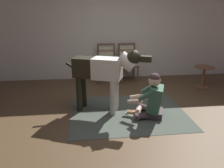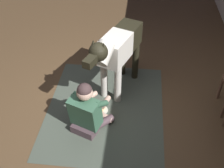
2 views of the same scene
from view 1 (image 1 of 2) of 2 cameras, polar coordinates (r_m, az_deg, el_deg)
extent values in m
plane|color=brown|center=(4.13, 5.47, -8.18)|extent=(15.48, 15.48, 0.00)
cube|color=silver|center=(6.22, 0.85, 13.39)|extent=(8.94, 0.10, 2.60)
cube|color=#464F44|center=(4.28, 4.05, -7.08)|extent=(2.11, 1.72, 0.01)
cylinder|color=brown|center=(5.78, 0.82, 2.00)|extent=(0.04, 0.04, 0.42)
cylinder|color=brown|center=(5.76, -3.31, 1.90)|extent=(0.04, 0.04, 0.42)
cylinder|color=brown|center=(6.18, 0.47, 3.08)|extent=(0.04, 0.04, 0.42)
cylinder|color=brown|center=(6.16, -3.39, 3.00)|extent=(0.04, 0.04, 0.42)
cube|color=brown|center=(5.91, -1.37, 4.66)|extent=(0.48, 0.48, 0.04)
cube|color=beige|center=(5.90, -1.37, 5.02)|extent=(0.44, 0.44, 0.04)
cylinder|color=brown|center=(6.07, 0.49, 7.73)|extent=(0.04, 0.04, 0.52)
cylinder|color=brown|center=(6.05, -3.48, 7.66)|extent=(0.04, 0.04, 0.52)
cube|color=brown|center=(6.01, -1.51, 9.95)|extent=(0.46, 0.06, 0.04)
cube|color=beige|center=(6.06, -1.49, 7.61)|extent=(0.38, 0.07, 0.40)
cube|color=#906D50|center=(6.04, -1.50, 8.44)|extent=(0.39, 0.07, 0.06)
cube|color=#906D50|center=(6.07, -1.48, 6.78)|extent=(0.39, 0.07, 0.06)
cylinder|color=brown|center=(5.91, 6.50, 2.23)|extent=(0.04, 0.04, 0.42)
cylinder|color=brown|center=(5.81, 2.55, 2.04)|extent=(0.04, 0.04, 0.42)
cylinder|color=brown|center=(6.29, 5.44, 3.28)|extent=(0.04, 0.04, 0.42)
cylinder|color=brown|center=(6.20, 1.72, 3.11)|extent=(0.04, 0.04, 0.42)
cube|color=brown|center=(5.99, 4.10, 4.80)|extent=(0.49, 0.49, 0.04)
cube|color=beige|center=(5.98, 4.11, 5.16)|extent=(0.45, 0.45, 0.04)
cylinder|color=brown|center=(6.18, 5.58, 7.84)|extent=(0.04, 0.04, 0.52)
cylinder|color=brown|center=(6.08, 1.77, 7.75)|extent=(0.04, 0.04, 0.52)
cube|color=brown|center=(6.09, 3.73, 10.02)|extent=(0.46, 0.07, 0.04)
cube|color=beige|center=(6.13, 3.69, 7.71)|extent=(0.38, 0.07, 0.40)
cube|color=#906D50|center=(6.11, 3.70, 8.53)|extent=(0.39, 0.08, 0.06)
cube|color=#906D50|center=(6.15, 3.67, 6.89)|extent=(0.39, 0.08, 0.06)
cube|color=#513D44|center=(4.17, 10.90, -7.24)|extent=(0.35, 0.40, 0.12)
cylinder|color=#513D44|center=(4.04, 8.46, -7.90)|extent=(0.41, 0.14, 0.11)
cylinder|color=beige|center=(4.12, 6.48, -7.36)|extent=(0.19, 0.37, 0.09)
cylinder|color=#513D44|center=(4.32, 8.92, -6.12)|extent=(0.36, 0.36, 0.11)
cylinder|color=beige|center=(4.28, 6.81, -6.40)|extent=(0.24, 0.37, 0.09)
cube|color=#386249|center=(4.06, 10.76, -3.63)|extent=(0.40, 0.47, 0.47)
cylinder|color=#386249|center=(3.87, 8.65, -2.81)|extent=(0.30, 0.18, 0.24)
cylinder|color=beige|center=(3.99, 5.77, -4.43)|extent=(0.27, 0.20, 0.12)
cylinder|color=#386249|center=(4.20, 9.17, -1.12)|extent=(0.30, 0.18, 0.24)
cylinder|color=beige|center=(4.22, 6.30, -3.15)|extent=(0.28, 0.13, 0.12)
sphere|color=beige|center=(3.95, 10.66, 0.87)|extent=(0.21, 0.21, 0.21)
sphere|color=#3F2F2F|center=(3.94, 10.69, 1.37)|extent=(0.19, 0.19, 0.19)
cylinder|color=silver|center=(4.28, 0.98, -2.44)|extent=(0.10, 0.10, 0.64)
cylinder|color=silver|center=(4.07, 0.21, -3.57)|extent=(0.10, 0.10, 0.64)
cylinder|color=black|center=(4.46, -7.14, -1.68)|extent=(0.10, 0.10, 0.64)
cylinder|color=black|center=(4.26, -8.28, -2.72)|extent=(0.10, 0.10, 0.64)
cube|color=silver|center=(4.05, -1.25, 3.92)|extent=(0.60, 0.50, 0.37)
cube|color=black|center=(4.17, -6.47, 4.23)|extent=(0.53, 0.46, 0.36)
cylinder|color=silver|center=(3.93, 3.76, 5.60)|extent=(0.43, 0.35, 0.36)
sphere|color=black|center=(3.90, 5.49, 6.73)|extent=(0.25, 0.25, 0.25)
cube|color=black|center=(3.87, 8.55, 6.26)|extent=(0.22, 0.17, 0.10)
cone|color=black|center=(3.95, 5.53, 8.28)|extent=(0.11, 0.11, 0.11)
cone|color=black|center=(3.81, 5.16, 7.90)|extent=(0.11, 0.11, 0.11)
cylinder|color=black|center=(4.27, -9.46, 3.91)|extent=(0.32, 0.16, 0.22)
cylinder|color=silver|center=(4.24, 4.84, -7.36)|extent=(0.21, 0.21, 0.01)
cylinder|color=#E9B672|center=(4.21, 4.82, -7.12)|extent=(0.16, 0.09, 0.05)
cylinder|color=#E9B672|center=(4.25, 4.88, -6.87)|extent=(0.16, 0.09, 0.05)
cylinder|color=#953532|center=(4.22, 4.85, -6.91)|extent=(0.17, 0.08, 0.04)
cylinder|color=brown|center=(5.96, 22.01, 1.52)|extent=(0.07, 0.07, 0.50)
cylinder|color=brown|center=(6.03, 21.74, -0.64)|extent=(0.34, 0.34, 0.02)
cylinder|color=brown|center=(5.89, 22.31, 3.96)|extent=(0.45, 0.45, 0.02)
camera|label=2|loc=(5.76, 38.68, 26.75)|focal=45.27mm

